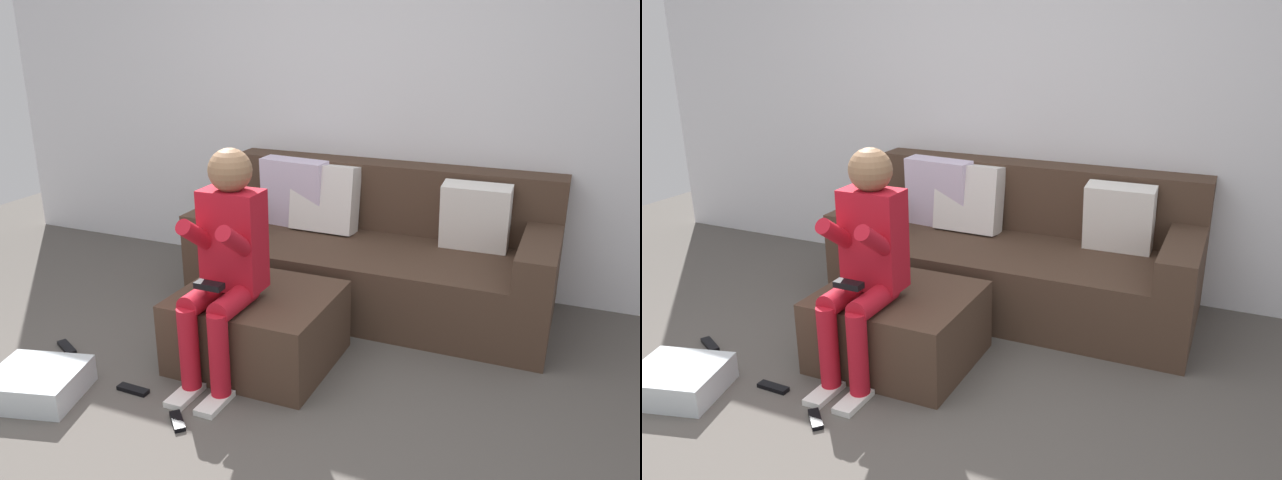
{
  "view_description": "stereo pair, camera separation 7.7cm",
  "coord_description": "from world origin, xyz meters",
  "views": [
    {
      "loc": [
        1.39,
        -1.81,
        1.73
      ],
      "look_at": [
        0.08,
        1.3,
        0.56
      ],
      "focal_mm": 35.64,
      "sensor_mm": 36.0,
      "label": 1
    },
    {
      "loc": [
        1.46,
        -1.78,
        1.73
      ],
      "look_at": [
        0.08,
        1.3,
        0.56
      ],
      "focal_mm": 35.64,
      "sensor_mm": 36.0,
      "label": 2
    }
  ],
  "objects": [
    {
      "name": "person_seated",
      "position": [
        -0.15,
        0.68,
        0.65
      ],
      "size": [
        0.3,
        0.59,
        1.16
      ],
      "color": "red",
      "rests_on": "ground_plane"
    },
    {
      "name": "wall_back",
      "position": [
        0.0,
        2.28,
        1.23
      ],
      "size": [
        5.96,
        0.1,
        2.46
      ],
      "primitive_type": "cube",
      "color": "silver",
      "rests_on": "ground_plane"
    },
    {
      "name": "remote_by_storage_bin",
      "position": [
        -0.5,
        0.33,
        0.01
      ],
      "size": [
        0.17,
        0.05,
        0.02
      ],
      "primitive_type": "cube",
      "rotation": [
        0.0,
        0.0,
        -0.03
      ],
      "color": "black",
      "rests_on": "ground_plane"
    },
    {
      "name": "couch_sectional",
      "position": [
        0.24,
        1.83,
        0.33
      ],
      "size": [
        2.19,
        0.95,
        0.86
      ],
      "color": "#473326",
      "rests_on": "ground_plane"
    },
    {
      "name": "ottoman",
      "position": [
        -0.08,
        0.84,
        0.2
      ],
      "size": [
        0.79,
        0.69,
        0.39
      ],
      "primitive_type": "cube",
      "color": "#473326",
      "rests_on": "ground_plane"
    },
    {
      "name": "storage_bin",
      "position": [
        -0.9,
        0.12,
        0.07
      ],
      "size": [
        0.5,
        0.47,
        0.14
      ],
      "primitive_type": "cube",
      "rotation": [
        0.0,
        0.0,
        0.26
      ],
      "color": "silver",
      "rests_on": "ground_plane"
    },
    {
      "name": "remote_near_ottoman",
      "position": [
        -0.15,
        0.2,
        0.01
      ],
      "size": [
        0.14,
        0.14,
        0.02
      ],
      "primitive_type": "cube",
      "rotation": [
        0.0,
        0.0,
        -0.78
      ],
      "color": "black",
      "rests_on": "ground_plane"
    },
    {
      "name": "ground_plane",
      "position": [
        0.0,
        0.0,
        0.0
      ],
      "size": [
        7.75,
        7.75,
        0.0
      ],
      "primitive_type": "plane",
      "color": "#544F49"
    },
    {
      "name": "remote_under_side_table",
      "position": [
        -1.12,
        0.53,
        0.01
      ],
      "size": [
        0.18,
        0.13,
        0.02
      ],
      "primitive_type": "cube",
      "rotation": [
        0.0,
        0.0,
        -0.48
      ],
      "color": "black",
      "rests_on": "ground_plane"
    }
  ]
}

